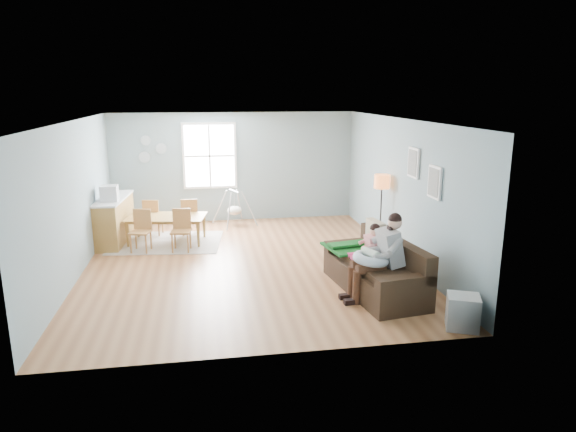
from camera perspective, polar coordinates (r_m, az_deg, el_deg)
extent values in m
cube|color=brown|center=(9.85, -4.52, -5.54)|extent=(8.40, 9.40, 0.08)
cube|color=white|center=(9.30, -4.88, 12.43)|extent=(8.40, 9.40, 0.60)
cube|color=#7B97A0|center=(14.07, -6.28, 6.08)|extent=(8.40, 0.08, 3.90)
cube|color=#7B97A0|center=(5.03, -0.14, -7.91)|extent=(8.40, 0.08, 3.90)
cube|color=#7B97A0|center=(10.05, -29.03, 1.36)|extent=(0.08, 9.40, 3.90)
cube|color=#7B97A0|center=(10.65, 18.25, 3.02)|extent=(0.08, 9.40, 3.90)
cube|color=white|center=(12.84, -8.71, 6.63)|extent=(1.32, 0.06, 1.62)
cube|color=white|center=(12.81, -8.70, 6.61)|extent=(1.20, 0.02, 1.50)
cube|color=white|center=(12.80, -8.70, 6.60)|extent=(1.20, 0.03, 0.04)
cube|color=white|center=(12.80, -8.70, 6.60)|extent=(0.04, 0.03, 1.50)
cube|color=white|center=(8.74, 15.99, 3.62)|extent=(0.04, 0.44, 0.54)
cube|color=slate|center=(8.73, 15.84, 3.62)|extent=(0.01, 0.36, 0.46)
cube|color=white|center=(9.52, 13.78, 5.77)|extent=(0.04, 0.44, 0.54)
cube|color=slate|center=(9.51, 13.64, 5.77)|extent=(0.01, 0.36, 0.46)
cylinder|color=#9CAFBB|center=(12.87, -15.53, 8.10)|extent=(0.24, 0.02, 0.24)
cylinder|color=#9CAFBB|center=(12.85, -13.91, 7.29)|extent=(0.26, 0.02, 0.26)
cylinder|color=#9CAFBB|center=(12.91, -15.64, 6.32)|extent=(0.28, 0.02, 0.28)
cube|color=black|center=(8.58, 9.54, -6.86)|extent=(1.22, 2.26, 0.43)
cube|color=black|center=(8.60, 11.79, -3.84)|extent=(0.51, 2.16, 0.44)
cube|color=black|center=(7.68, 12.95, -7.15)|extent=(0.94, 0.34, 0.16)
cube|color=black|center=(9.31, 6.89, -3.17)|extent=(0.94, 0.34, 0.16)
cube|color=#155E1A|center=(9.07, 7.45, -3.39)|extent=(1.12, 0.99, 0.04)
cube|color=tan|center=(9.00, 9.69, -2.07)|extent=(0.21, 0.51, 0.50)
cube|color=gray|center=(8.16, 11.28, -3.44)|extent=(0.39, 0.47, 0.60)
sphere|color=#EBAD90|center=(8.08, 11.79, -0.70)|extent=(0.22, 0.22, 0.22)
sphere|color=black|center=(8.06, 11.81, -0.39)|extent=(0.21, 0.21, 0.21)
cylinder|color=#321D12|center=(8.00, 9.18, -5.79)|extent=(0.47, 0.20, 0.16)
cylinder|color=#321D12|center=(8.19, 8.57, -5.30)|extent=(0.47, 0.20, 0.16)
cylinder|color=#321D12|center=(8.02, 7.65, -7.87)|extent=(0.13, 0.13, 0.53)
cylinder|color=#321D12|center=(8.21, 7.08, -7.33)|extent=(0.13, 0.13, 0.53)
cube|color=black|center=(8.08, 7.06, -9.43)|extent=(0.25, 0.12, 0.08)
cube|color=black|center=(8.27, 6.51, -8.86)|extent=(0.25, 0.12, 0.08)
torus|color=#AFC2DB|center=(8.06, 9.17, -4.72)|extent=(0.61, 0.60, 0.23)
cylinder|color=silver|center=(8.04, 9.19, -4.14)|extent=(0.24, 0.34, 0.13)
sphere|color=#EBAD90|center=(8.17, 8.51, -3.66)|extent=(0.11, 0.11, 0.11)
cube|color=silver|center=(8.61, 9.38, -3.25)|extent=(0.25, 0.29, 0.37)
sphere|color=#EBAD90|center=(8.55, 9.64, -1.58)|extent=(0.17, 0.17, 0.17)
sphere|color=black|center=(8.54, 9.65, -1.38)|extent=(0.17, 0.17, 0.17)
cylinder|color=#EB397E|center=(8.50, 8.00, -4.58)|extent=(0.31, 0.12, 0.09)
cylinder|color=#EB397E|center=(8.63, 7.64, -4.29)|extent=(0.31, 0.12, 0.09)
cylinder|color=#EB397E|center=(8.50, 7.05, -5.78)|extent=(0.08, 0.08, 0.31)
cylinder|color=#EB397E|center=(8.63, 6.71, -5.47)|extent=(0.08, 0.08, 0.31)
cylinder|color=black|center=(10.89, 10.09, -3.51)|extent=(0.27, 0.27, 0.03)
cylinder|color=black|center=(10.72, 10.24, -0.08)|extent=(0.03, 0.03, 1.37)
cylinder|color=orange|center=(10.57, 10.41, 3.79)|extent=(0.31, 0.31, 0.27)
cube|color=silver|center=(7.59, 18.85, -10.06)|extent=(0.54, 0.52, 0.48)
cube|color=black|center=(7.57, 17.39, -10.01)|extent=(0.15, 0.31, 0.38)
cube|color=#A39B95|center=(11.45, -13.24, -2.85)|extent=(2.47, 1.99, 0.01)
imported|color=brown|center=(11.38, -13.32, -1.48)|extent=(1.78, 1.18, 0.58)
cube|color=olive|center=(10.83, -16.09, -1.74)|extent=(0.46, 0.46, 0.04)
cube|color=olive|center=(10.93, -15.88, -0.33)|extent=(0.37, 0.12, 0.42)
cylinder|color=olive|center=(10.80, -17.07, -3.00)|extent=(0.04, 0.04, 0.42)
cylinder|color=olive|center=(10.69, -15.49, -3.05)|extent=(0.04, 0.04, 0.42)
cylinder|color=olive|center=(11.08, -16.53, -2.54)|extent=(0.04, 0.04, 0.42)
cylinder|color=olive|center=(10.98, -14.99, -2.58)|extent=(0.04, 0.04, 0.42)
cube|color=olive|center=(10.67, -11.81, -1.71)|extent=(0.44, 0.44, 0.04)
cube|color=olive|center=(10.78, -11.72, -0.27)|extent=(0.37, 0.08, 0.43)
cylinder|color=olive|center=(10.60, -12.73, -3.02)|extent=(0.04, 0.04, 0.42)
cylinder|color=olive|center=(10.55, -11.05, -3.02)|extent=(0.04, 0.04, 0.42)
cylinder|color=olive|center=(10.90, -12.44, -2.55)|extent=(0.04, 0.04, 0.42)
cylinder|color=olive|center=(10.85, -10.80, -2.54)|extent=(0.04, 0.04, 0.42)
cube|color=olive|center=(12.04, -14.72, -0.15)|extent=(0.45, 0.45, 0.04)
cube|color=olive|center=(11.82, -15.03, 0.72)|extent=(0.36, 0.11, 0.42)
cylinder|color=olive|center=(12.19, -13.76, -0.92)|extent=(0.04, 0.04, 0.41)
cylinder|color=olive|center=(12.27, -15.15, -0.90)|extent=(0.04, 0.04, 0.41)
cylinder|color=olive|center=(11.90, -14.16, -1.29)|extent=(0.04, 0.04, 0.41)
cylinder|color=olive|center=(11.99, -15.58, -1.27)|extent=(0.04, 0.04, 0.41)
cube|color=olive|center=(11.89, -10.86, -0.08)|extent=(0.39, 0.39, 0.04)
cube|color=olive|center=(11.67, -10.92, 0.82)|extent=(0.37, 0.04, 0.42)
cylinder|color=olive|center=(12.09, -10.07, -0.83)|extent=(0.04, 0.04, 0.42)
cylinder|color=olive|center=(12.09, -11.55, -0.89)|extent=(0.04, 0.04, 0.42)
cylinder|color=olive|center=(11.79, -10.06, -1.21)|extent=(0.04, 0.04, 0.42)
cylinder|color=olive|center=(11.79, -11.58, -1.27)|extent=(0.04, 0.04, 0.42)
cube|color=brown|center=(11.71, -18.70, -0.47)|extent=(0.61, 1.75, 0.95)
cube|color=silver|center=(11.61, -18.88, 1.86)|extent=(0.65, 1.79, 0.04)
cube|color=silver|center=(11.25, -19.25, 2.41)|extent=(0.34, 0.32, 0.32)
cube|color=black|center=(11.28, -20.05, 2.37)|extent=(0.02, 0.26, 0.23)
cylinder|color=silver|center=(12.46, -6.02, 2.80)|extent=(0.22, 0.46, 0.04)
ellipsoid|color=silver|center=(12.56, -5.97, 0.62)|extent=(0.35, 0.35, 0.21)
cylinder|color=silver|center=(12.51, -6.00, 1.70)|extent=(0.01, 0.01, 0.39)
cylinder|color=silver|center=(12.19, -6.56, 0.53)|extent=(0.18, 0.40, 0.85)
cylinder|color=silver|center=(12.43, -4.30, 0.83)|extent=(0.40, 0.20, 0.85)
cylinder|color=silver|center=(12.67, -7.62, 1.00)|extent=(0.40, 0.20, 0.85)
cylinder|color=silver|center=(12.90, -5.43, 1.29)|extent=(0.18, 0.40, 0.85)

